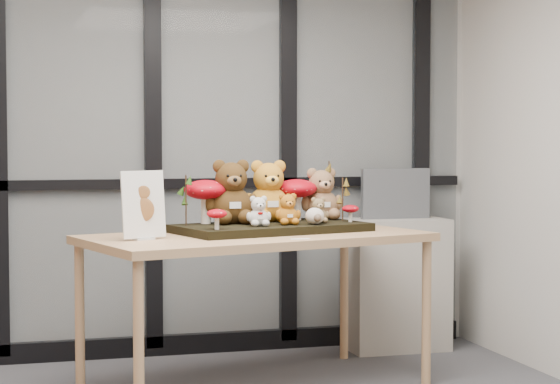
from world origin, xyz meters
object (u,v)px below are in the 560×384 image
object	(u,v)px
display_table	(256,246)
mushroom_back_right	(297,197)
bear_tan_back	(321,191)
plush_cream_hedgehog	(315,215)
bear_pooh_yellow	(268,188)
bear_white_bow	(258,210)
mushroom_front_right	(350,213)
monitor	(396,194)
mushroom_front_left	(217,218)
sign_holder	(143,207)
bear_beige_small	(318,209)
cabinet	(396,284)
diorama_tray	(271,228)
bear_brown_medium	(231,188)
bear_small_yellow	(288,207)
mushroom_back_left	(206,199)

from	to	relation	value
display_table	mushroom_back_right	distance (m)	0.49
bear_tan_back	plush_cream_hedgehog	bearing A→B (deg)	-128.54
bear_pooh_yellow	mushroom_back_right	size ratio (longest dim) A/B	1.46
bear_white_bow	mushroom_front_right	distance (m)	0.57
mushroom_back_right	monitor	xyz separation A→B (m)	(0.79, 0.48, -0.01)
mushroom_front_left	sign_holder	bearing A→B (deg)	176.95
display_table	mushroom_front_right	xyz separation A→B (m)	(0.56, 0.10, 0.16)
bear_beige_small	monitor	distance (m)	1.01
sign_holder	cabinet	xyz separation A→B (m)	(1.71, 0.90, -0.57)
mushroom_front_right	display_table	bearing A→B (deg)	-170.16
mushroom_front_right	plush_cream_hedgehog	bearing A→B (deg)	-155.16
mushroom_front_left	monitor	world-z (taller)	monitor
monitor	sign_holder	bearing A→B (deg)	-151.70
mushroom_front_right	sign_holder	size ratio (longest dim) A/B	0.30
bear_pooh_yellow	diorama_tray	bearing A→B (deg)	-114.44
bear_brown_medium	bear_beige_small	size ratio (longest dim) A/B	2.47
bear_small_yellow	plush_cream_hedgehog	world-z (taller)	bear_small_yellow
display_table	mushroom_back_right	world-z (taller)	mushroom_back_right
plush_cream_hedgehog	display_table	bearing A→B (deg)	162.35
bear_brown_medium	mushroom_back_left	size ratio (longest dim) A/B	1.45
bear_brown_medium	bear_white_bow	size ratio (longest dim) A/B	2.18
mushroom_front_right	bear_tan_back	bearing A→B (deg)	113.50
bear_brown_medium	bear_white_bow	bearing A→B (deg)	-79.57
mushroom_back_left	mushroom_front_right	distance (m)	0.80
bear_pooh_yellow	mushroom_front_right	bearing A→B (deg)	-34.89
bear_small_yellow	sign_holder	bearing A→B (deg)	176.70
plush_cream_hedgehog	sign_holder	bearing A→B (deg)	172.81
mushroom_back_right	sign_holder	xyz separation A→B (m)	(-0.92, -0.44, -0.01)
bear_white_bow	mushroom_back_left	xyz separation A→B (m)	(-0.23, 0.23, 0.04)
mushroom_front_left	plush_cream_hedgehog	bearing A→B (deg)	14.74
cabinet	mushroom_back_right	bearing A→B (deg)	-149.72
mushroom_back_left	mushroom_back_right	bearing A→B (deg)	10.41
bear_tan_back	bear_small_yellow	bearing A→B (deg)	-148.77
diorama_tray	bear_beige_small	bearing A→B (deg)	-18.38
display_table	bear_small_yellow	bearing A→B (deg)	-8.24
bear_tan_back	cabinet	bearing A→B (deg)	19.59
bear_small_yellow	mushroom_front_right	xyz separation A→B (m)	(0.38, 0.08, -0.04)
mushroom_back_left	monitor	xyz separation A→B (m)	(1.33, 0.58, -0.02)
bear_small_yellow	mushroom_front_left	xyz separation A→B (m)	(-0.42, -0.18, -0.03)
bear_brown_medium	monitor	size ratio (longest dim) A/B	0.85
display_table	bear_small_yellow	size ratio (longest dim) A/B	10.51
bear_tan_back	bear_beige_small	world-z (taller)	bear_tan_back
bear_pooh_yellow	plush_cream_hedgehog	world-z (taller)	bear_pooh_yellow
bear_white_bow	sign_holder	size ratio (longest dim) A/B	0.51
mushroom_back_right	mushroom_front_right	xyz separation A→B (m)	(0.25, -0.20, -0.08)
bear_brown_medium	plush_cream_hedgehog	size ratio (longest dim) A/B	3.79
mushroom_back_left	cabinet	distance (m)	1.56
display_table	bear_pooh_yellow	world-z (taller)	bear_pooh_yellow
bear_small_yellow	diorama_tray	bearing A→B (deg)	117.29
bear_small_yellow	display_table	bearing A→B (deg)	171.76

